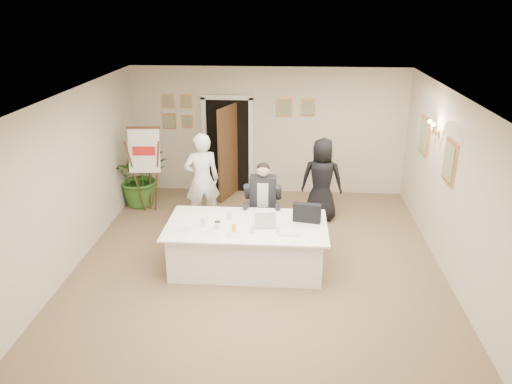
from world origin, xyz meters
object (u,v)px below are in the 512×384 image
object	(u,v)px
flip_chart	(147,174)
laptop_bag	(307,213)
standing_woman	(322,180)
oj_glass	(234,228)
standing_man	(202,180)
potted_palm	(141,176)
laptop	(266,217)
conference_table	(247,246)
seated_man	(263,203)
paper_stack	(289,233)
steel_jug	(218,225)

from	to	relation	value
flip_chart	laptop_bag	distance (m)	3.75
standing_woman	oj_glass	size ratio (longest dim) A/B	12.76
standing_man	potted_palm	world-z (taller)	standing_man
flip_chart	laptop	world-z (taller)	flip_chart
laptop_bag	standing_woman	bearing A→B (deg)	90.60
flip_chart	laptop	size ratio (longest dim) A/B	4.99
conference_table	laptop_bag	xyz separation A→B (m)	(0.96, 0.17, 0.54)
laptop	potted_palm	bearing A→B (deg)	128.59
seated_man	flip_chart	world-z (taller)	flip_chart
paper_stack	steel_jug	distance (m)	1.12
conference_table	standing_man	size ratio (longest dim) A/B	1.40
seated_man	standing_man	world-z (taller)	standing_man
flip_chart	seated_man	bearing A→B (deg)	-25.83
flip_chart	potted_palm	xyz separation A→B (m)	(-0.25, 0.36, -0.18)
standing_woman	laptop_bag	xyz separation A→B (m)	(-0.34, -1.87, 0.10)
flip_chart	laptop	distance (m)	3.33
potted_palm	standing_man	bearing A→B (deg)	-31.45
seated_man	standing_woman	xyz separation A→B (m)	(1.09, 1.03, 0.09)
potted_palm	paper_stack	size ratio (longest dim) A/B	4.00
flip_chart	oj_glass	distance (m)	3.21
conference_table	standing_man	xyz separation A→B (m)	(-0.99, 1.63, 0.52)
potted_palm	seated_man	bearing A→B (deg)	-29.85
flip_chart	paper_stack	size ratio (longest dim) A/B	5.51
laptop_bag	steel_jug	distance (m)	1.44
standing_woman	potted_palm	size ratio (longest dim) A/B	1.29
seated_man	potted_palm	distance (m)	3.08
standing_man	paper_stack	world-z (taller)	standing_man
potted_palm	oj_glass	world-z (taller)	potted_palm
standing_man	potted_palm	xyz separation A→B (m)	(-1.47, 0.90, -0.27)
conference_table	oj_glass	distance (m)	0.57
conference_table	standing_woman	distance (m)	2.45
potted_palm	laptop	xyz separation A→B (m)	(2.77, -2.54, 0.27)
standing_woman	potted_palm	distance (m)	3.80
oj_glass	laptop_bag	bearing A→B (deg)	22.56
conference_table	oj_glass	bearing A→B (deg)	-119.51
conference_table	seated_man	bearing A→B (deg)	78.54
flip_chart	standing_woman	xyz separation A→B (m)	(3.51, -0.14, 0.01)
seated_man	conference_table	bearing A→B (deg)	-109.65
oj_glass	steel_jug	size ratio (longest dim) A/B	1.18
standing_woman	laptop_bag	world-z (taller)	standing_woman
flip_chart	steel_jug	xyz separation A→B (m)	(1.77, -2.34, 0.01)
flip_chart	oj_glass	bearing A→B (deg)	-50.47
conference_table	potted_palm	xyz separation A→B (m)	(-2.46, 2.53, 0.25)
flip_chart	steel_jug	distance (m)	2.94
standing_man	laptop_bag	bearing A→B (deg)	124.06
oj_glass	steel_jug	world-z (taller)	oj_glass
oj_glass	steel_jug	bearing A→B (deg)	153.89
standing_woman	standing_man	bearing A→B (deg)	17.10
conference_table	potted_palm	size ratio (longest dim) A/B	2.00
flip_chart	laptop_bag	bearing A→B (deg)	-32.32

